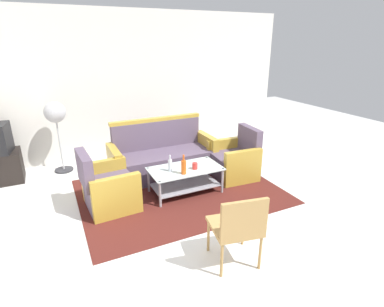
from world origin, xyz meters
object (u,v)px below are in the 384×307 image
(wicker_chair, at_px, (238,225))
(armchair_right, at_px, (235,161))
(couch, at_px, (163,158))
(pedestal_fan, at_px, (56,116))
(bottle_orange, at_px, (184,167))
(cup, at_px, (195,166))
(armchair_left, at_px, (108,189))
(coffee_table, at_px, (185,177))
(bottle_clear, at_px, (170,165))

(wicker_chair, bearing_deg, armchair_right, 67.77)
(couch, height_order, wicker_chair, couch)
(armchair_right, bearing_deg, pedestal_fan, 63.42)
(bottle_orange, xyz_separation_m, pedestal_fan, (-1.55, 1.91, 0.49))
(bottle_orange, distance_m, cup, 0.25)
(armchair_left, bearing_deg, coffee_table, 82.79)
(bottle_orange, height_order, pedestal_fan, pedestal_fan)
(armchair_right, bearing_deg, bottle_orange, 111.19)
(cup, xyz_separation_m, wicker_chair, (-0.32, -1.63, 0.03))
(coffee_table, distance_m, bottle_orange, 0.32)
(armchair_right, bearing_deg, armchair_left, 96.35)
(armchair_left, height_order, armchair_right, same)
(bottle_clear, distance_m, wicker_chair, 1.72)
(bottle_clear, height_order, cup, bottle_clear)
(coffee_table, height_order, wicker_chair, wicker_chair)
(armchair_right, height_order, wicker_chair, armchair_right)
(couch, bearing_deg, bottle_orange, 87.89)
(armchair_left, relative_size, cup, 8.50)
(couch, height_order, bottle_orange, couch)
(couch, xyz_separation_m, bottle_clear, (-0.18, -0.79, 0.19))
(armchair_left, height_order, coffee_table, armchair_left)
(couch, distance_m, armchair_left, 1.31)
(couch, relative_size, wicker_chair, 2.14)
(pedestal_fan, bearing_deg, couch, -30.57)
(couch, distance_m, wicker_chair, 2.53)
(bottle_orange, distance_m, pedestal_fan, 2.50)
(bottle_orange, bearing_deg, bottle_clear, 128.25)
(armchair_left, bearing_deg, bottle_orange, 73.18)
(bottle_clear, xyz_separation_m, cup, (0.36, -0.09, -0.05))
(couch, xyz_separation_m, cup, (0.19, -0.89, 0.14))
(bottle_orange, xyz_separation_m, cup, (0.22, 0.09, -0.06))
(bottle_orange, bearing_deg, armchair_left, 166.64)
(pedestal_fan, bearing_deg, coffee_table, -46.37)
(couch, relative_size, armchair_left, 2.12)
(couch, xyz_separation_m, bottle_orange, (-0.03, -0.97, 0.21))
(armchair_right, distance_m, pedestal_fan, 3.17)
(couch, bearing_deg, bottle_clear, 77.51)
(armchair_right, relative_size, bottle_orange, 2.87)
(bottle_clear, bearing_deg, cup, -13.96)
(bottle_orange, relative_size, wicker_chair, 0.35)
(pedestal_fan, bearing_deg, armchair_left, -73.47)
(coffee_table, distance_m, cup, 0.24)
(cup, xyz_separation_m, pedestal_fan, (-1.77, 1.82, 0.55))
(coffee_table, xyz_separation_m, wicker_chair, (-0.20, -1.72, 0.22))
(bottle_orange, bearing_deg, armchair_right, 17.65)
(pedestal_fan, relative_size, wicker_chair, 1.51)
(armchair_left, distance_m, bottle_clear, 0.94)
(coffee_table, distance_m, wicker_chair, 1.75)
(couch, height_order, cup, couch)
(armchair_right, bearing_deg, wicker_chair, 150.95)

